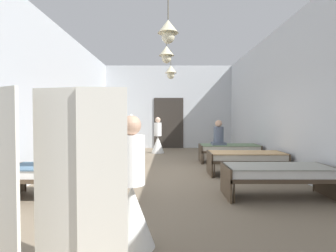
{
  "coord_description": "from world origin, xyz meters",
  "views": [
    {
      "loc": [
        -0.03,
        -6.69,
        1.44
      ],
      "look_at": [
        0.0,
        1.34,
        1.2
      ],
      "focal_mm": 28.34,
      "sensor_mm": 36.0,
      "label": 1
    }
  ],
  "objects_px": {
    "bed_left_row_2": "(108,149)",
    "privacy_screen": "(53,187)",
    "bed_right_row_1": "(245,157)",
    "nurse_near_aisle": "(131,200)",
    "bed_right_row_2": "(228,149)",
    "nurse_mid_aisle": "(157,140)",
    "bed_right_row_0": "(276,173)",
    "patient_seated_primary": "(217,136)",
    "bed_left_row_1": "(91,157)",
    "bed_left_row_0": "(61,173)"
  },
  "relations": [
    {
      "from": "bed_left_row_2",
      "to": "privacy_screen",
      "type": "xyz_separation_m",
      "value": [
        0.95,
        -6.35,
        0.41
      ]
    },
    {
      "from": "bed_right_row_1",
      "to": "privacy_screen",
      "type": "height_order",
      "value": "privacy_screen"
    },
    {
      "from": "nurse_near_aisle",
      "to": "bed_right_row_1",
      "type": "bearing_deg",
      "value": -63.33
    },
    {
      "from": "bed_right_row_2",
      "to": "nurse_mid_aisle",
      "type": "relative_size",
      "value": 1.28
    },
    {
      "from": "bed_right_row_1",
      "to": "nurse_near_aisle",
      "type": "height_order",
      "value": "nurse_near_aisle"
    },
    {
      "from": "bed_right_row_0",
      "to": "bed_right_row_2",
      "type": "xyz_separation_m",
      "value": [
        0.0,
        3.8,
        0.0
      ]
    },
    {
      "from": "patient_seated_primary",
      "to": "bed_right_row_2",
      "type": "bearing_deg",
      "value": 6.04
    },
    {
      "from": "bed_left_row_1",
      "to": "nurse_mid_aisle",
      "type": "height_order",
      "value": "nurse_mid_aisle"
    },
    {
      "from": "bed_right_row_2",
      "to": "bed_left_row_0",
      "type": "bearing_deg",
      "value": -135.84
    },
    {
      "from": "patient_seated_primary",
      "to": "privacy_screen",
      "type": "relative_size",
      "value": 0.47
    },
    {
      "from": "bed_left_row_0",
      "to": "bed_right_row_1",
      "type": "xyz_separation_m",
      "value": [
        3.91,
        1.9,
        0.0
      ]
    },
    {
      "from": "bed_left_row_0",
      "to": "bed_right_row_2",
      "type": "distance_m",
      "value": 5.45
    },
    {
      "from": "privacy_screen",
      "to": "bed_right_row_1",
      "type": "bearing_deg",
      "value": 68.62
    },
    {
      "from": "bed_left_row_0",
      "to": "bed_left_row_1",
      "type": "relative_size",
      "value": 1.0
    },
    {
      "from": "nurse_mid_aisle",
      "to": "bed_right_row_0",
      "type": "bearing_deg",
      "value": -43.52
    },
    {
      "from": "bed_left_row_2",
      "to": "privacy_screen",
      "type": "bearing_deg",
      "value": -81.49
    },
    {
      "from": "nurse_mid_aisle",
      "to": "patient_seated_primary",
      "type": "distance_m",
      "value": 3.08
    },
    {
      "from": "bed_left_row_0",
      "to": "bed_left_row_1",
      "type": "height_order",
      "value": "same"
    },
    {
      "from": "privacy_screen",
      "to": "nurse_mid_aisle",
      "type": "bearing_deg",
      "value": 98.57
    },
    {
      "from": "bed_right_row_2",
      "to": "bed_right_row_0",
      "type": "bearing_deg",
      "value": -90.0
    },
    {
      "from": "bed_left_row_0",
      "to": "privacy_screen",
      "type": "relative_size",
      "value": 1.12
    },
    {
      "from": "bed_right_row_0",
      "to": "patient_seated_primary",
      "type": "bearing_deg",
      "value": 95.31
    },
    {
      "from": "nurse_mid_aisle",
      "to": "nurse_near_aisle",
      "type": "bearing_deg",
      "value": -65.14
    },
    {
      "from": "bed_right_row_0",
      "to": "privacy_screen",
      "type": "xyz_separation_m",
      "value": [
        -2.96,
        -2.55,
        0.41
      ]
    },
    {
      "from": "bed_left_row_1",
      "to": "patient_seated_primary",
      "type": "xyz_separation_m",
      "value": [
        3.56,
        1.86,
        0.43
      ]
    },
    {
      "from": "bed_right_row_0",
      "to": "bed_right_row_2",
      "type": "height_order",
      "value": "same"
    },
    {
      "from": "bed_left_row_0",
      "to": "nurse_mid_aisle",
      "type": "distance_m",
      "value": 6.23
    },
    {
      "from": "patient_seated_primary",
      "to": "bed_left_row_0",
      "type": "bearing_deg",
      "value": -133.43
    },
    {
      "from": "bed_left_row_0",
      "to": "bed_left_row_2",
      "type": "relative_size",
      "value": 1.0
    },
    {
      "from": "bed_right_row_0",
      "to": "patient_seated_primary",
      "type": "relative_size",
      "value": 2.37
    },
    {
      "from": "nurse_near_aisle",
      "to": "bed_right_row_0",
      "type": "bearing_deg",
      "value": -82.87
    },
    {
      "from": "bed_left_row_0",
      "to": "bed_right_row_2",
      "type": "bearing_deg",
      "value": 44.16
    },
    {
      "from": "bed_right_row_0",
      "to": "nurse_near_aisle",
      "type": "distance_m",
      "value": 3.04
    },
    {
      "from": "nurse_mid_aisle",
      "to": "patient_seated_primary",
      "type": "height_order",
      "value": "nurse_mid_aisle"
    },
    {
      "from": "bed_right_row_1",
      "to": "nurse_mid_aisle",
      "type": "height_order",
      "value": "nurse_mid_aisle"
    },
    {
      "from": "bed_left_row_2",
      "to": "privacy_screen",
      "type": "height_order",
      "value": "privacy_screen"
    },
    {
      "from": "bed_right_row_0",
      "to": "patient_seated_primary",
      "type": "xyz_separation_m",
      "value": [
        -0.35,
        3.76,
        0.43
      ]
    },
    {
      "from": "bed_left_row_0",
      "to": "nurse_mid_aisle",
      "type": "xyz_separation_m",
      "value": [
        1.51,
        6.04,
        0.09
      ]
    },
    {
      "from": "bed_left_row_1",
      "to": "bed_right_row_0",
      "type": "bearing_deg",
      "value": -25.9
    },
    {
      "from": "patient_seated_primary",
      "to": "bed_right_row_1",
      "type": "bearing_deg",
      "value": -79.36
    },
    {
      "from": "bed_right_row_1",
      "to": "bed_left_row_2",
      "type": "relative_size",
      "value": 1.0
    },
    {
      "from": "bed_right_row_1",
      "to": "bed_right_row_2",
      "type": "distance_m",
      "value": 1.9
    },
    {
      "from": "bed_right_row_2",
      "to": "privacy_screen",
      "type": "relative_size",
      "value": 1.12
    },
    {
      "from": "bed_left_row_1",
      "to": "nurse_near_aisle",
      "type": "relative_size",
      "value": 1.28
    },
    {
      "from": "bed_left_row_2",
      "to": "patient_seated_primary",
      "type": "bearing_deg",
      "value": -0.6
    },
    {
      "from": "bed_left_row_2",
      "to": "bed_right_row_2",
      "type": "bearing_deg",
      "value": 0.0
    },
    {
      "from": "bed_left_row_2",
      "to": "nurse_mid_aisle",
      "type": "relative_size",
      "value": 1.28
    },
    {
      "from": "privacy_screen",
      "to": "bed_right_row_2",
      "type": "bearing_deg",
      "value": 77.27
    },
    {
      "from": "nurse_near_aisle",
      "to": "privacy_screen",
      "type": "height_order",
      "value": "privacy_screen"
    },
    {
      "from": "nurse_near_aisle",
      "to": "bed_left_row_0",
      "type": "bearing_deg",
      "value": 8.03
    }
  ]
}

